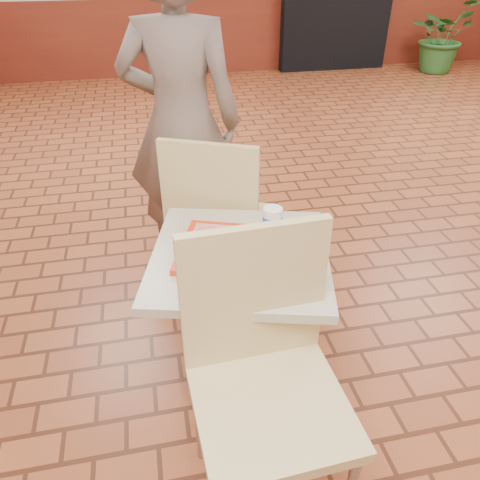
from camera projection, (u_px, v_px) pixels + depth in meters
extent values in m
cube|color=brown|center=(431.00, 260.00, 2.93)|extent=(8.00, 10.00, 0.01)
cube|color=#5D1F11|center=(253.00, 35.00, 6.74)|extent=(8.00, 0.04, 1.00)
cube|color=#B7B293|center=(240.00, 257.00, 1.78)|extent=(0.66, 0.66, 0.04)
cylinder|color=gray|center=(240.00, 325.00, 1.97)|extent=(0.07, 0.07, 0.66)
cylinder|color=gray|center=(240.00, 376.00, 2.14)|extent=(0.48, 0.48, 0.03)
cube|color=#D9C382|center=(271.00, 407.00, 1.45)|extent=(0.49, 0.49, 0.04)
cube|color=#D9C382|center=(254.00, 296.00, 1.47)|extent=(0.47, 0.06, 0.51)
cylinder|color=gray|center=(199.00, 418.00, 1.71)|extent=(0.03, 0.03, 0.46)
cylinder|color=gray|center=(303.00, 395.00, 1.79)|extent=(0.03, 0.03, 0.46)
cube|color=#DED185|center=(222.00, 223.00, 2.42)|extent=(0.60, 0.60, 0.04)
cube|color=#DED185|center=(209.00, 195.00, 2.10)|extent=(0.42, 0.22, 0.49)
cylinder|color=gray|center=(264.00, 246.00, 2.67)|extent=(0.03, 0.03, 0.44)
cylinder|color=gray|center=(200.00, 238.00, 2.74)|extent=(0.03, 0.03, 0.44)
cylinder|color=gray|center=(250.00, 288.00, 2.36)|extent=(0.03, 0.03, 0.44)
cylinder|color=gray|center=(178.00, 277.00, 2.43)|extent=(0.03, 0.03, 0.44)
imported|color=#6E5F55|center=(181.00, 123.00, 2.47)|extent=(0.73, 0.57, 1.76)
cube|color=red|center=(240.00, 251.00, 1.76)|extent=(0.45, 0.35, 0.03)
cube|color=#E18585|center=(240.00, 247.00, 1.75)|extent=(0.40, 0.30, 0.00)
torus|color=#C97449|center=(208.00, 234.00, 1.80)|extent=(0.12, 0.12, 0.03)
ellipsoid|color=#E59443|center=(254.00, 250.00, 1.70)|extent=(0.16, 0.09, 0.04)
cube|color=white|center=(254.00, 244.00, 1.69)|extent=(0.14, 0.07, 0.01)
ellipsoid|color=#A94B17|center=(236.00, 253.00, 1.70)|extent=(0.04, 0.04, 0.02)
cylinder|color=white|center=(272.00, 219.00, 1.83)|extent=(0.08, 0.08, 0.10)
cylinder|color=blue|center=(272.00, 218.00, 1.83)|extent=(0.08, 0.08, 0.02)
imported|color=#265B24|center=(442.00, 36.00, 6.72)|extent=(1.14, 1.08, 0.99)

